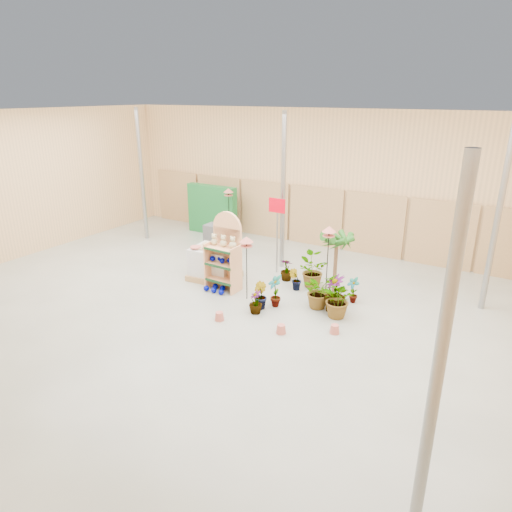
{
  "coord_description": "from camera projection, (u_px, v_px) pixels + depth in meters",
  "views": [
    {
      "loc": [
        5.96,
        -7.92,
        4.95
      ],
      "look_at": [
        0.3,
        1.5,
        1.0
      ],
      "focal_mm": 32.0,
      "sensor_mm": 36.0,
      "label": 1
    }
  ],
  "objects": [
    {
      "name": "potted_plant_2",
      "position": [
        319.0,
        290.0,
        11.02
      ],
      "size": [
        0.95,
        1.0,
        0.87
      ],
      "primitive_type": "imported",
      "rotation": [
        0.0,
        0.0,
        1.13
      ],
      "color": "#1D5315",
      "rests_on": "ground"
    },
    {
      "name": "potted_plant_4",
      "position": [
        353.0,
        290.0,
        11.3
      ],
      "size": [
        0.42,
        0.37,
        0.66
      ],
      "primitive_type": "imported",
      "rotation": [
        0.0,
        0.0,
        5.81
      ],
      "color": "#1D5315",
      "rests_on": "ground"
    },
    {
      "name": "gazing_balls_shelf",
      "position": [
        223.0,
        260.0,
        11.91
      ],
      "size": [
        0.76,
        0.26,
        0.14
      ],
      "color": "#000680",
      "rests_on": "display_shelf"
    },
    {
      "name": "bird_table_front",
      "position": [
        247.0,
        241.0,
        11.09
      ],
      "size": [
        0.34,
        0.34,
        1.66
      ],
      "color": "black",
      "rests_on": "ground"
    },
    {
      "name": "potted_plant_5",
      "position": [
        295.0,
        280.0,
        12.04
      ],
      "size": [
        0.4,
        0.38,
        0.58
      ],
      "primitive_type": "imported",
      "rotation": [
        0.0,
        0.0,
        3.64
      ],
      "color": "#1D5315",
      "rests_on": "ground"
    },
    {
      "name": "potted_plant_3",
      "position": [
        335.0,
        294.0,
        10.78
      ],
      "size": [
        0.73,
        0.73,
        0.93
      ],
      "primitive_type": "imported",
      "rotation": [
        0.0,
        0.0,
        5.41
      ],
      "color": "#1D5315",
      "rests_on": "ground"
    },
    {
      "name": "potted_plant_11",
      "position": [
        287.0,
        270.0,
        12.65
      ],
      "size": [
        0.39,
        0.39,
        0.63
      ],
      "primitive_type": "imported",
      "rotation": [
        0.0,
        0.0,
        3.27
      ],
      "color": "#1D5315",
      "rests_on": "ground"
    },
    {
      "name": "pallet_stack",
      "position": [
        214.0,
        263.0,
        12.71
      ],
      "size": [
        1.37,
        1.18,
        0.95
      ],
      "rotation": [
        0.0,
        0.0,
        0.09
      ],
      "color": "#A07749",
      "rests_on": "ground"
    },
    {
      "name": "potted_plant_0",
      "position": [
        275.0,
        291.0,
        11.07
      ],
      "size": [
        0.52,
        0.51,
        0.82
      ],
      "primitive_type": "imported",
      "rotation": [
        0.0,
        0.0,
        5.56
      ],
      "color": "#1D5315",
      "rests_on": "ground"
    },
    {
      "name": "potted_plant_10",
      "position": [
        339.0,
        300.0,
        10.51
      ],
      "size": [
        0.89,
        0.79,
        0.9
      ],
      "primitive_type": "imported",
      "rotation": [
        0.0,
        0.0,
        6.16
      ],
      "color": "#1D5315",
      "rests_on": "ground"
    },
    {
      "name": "room",
      "position": [
        233.0,
        213.0,
        10.93
      ],
      "size": [
        15.2,
        12.1,
        4.7
      ],
      "color": "gray",
      "rests_on": "ground"
    },
    {
      "name": "potted_plant_7",
      "position": [
        256.0,
        302.0,
        10.75
      ],
      "size": [
        0.45,
        0.45,
        0.57
      ],
      "primitive_type": "imported",
      "rotation": [
        0.0,
        0.0,
        5.57
      ],
      "color": "#1D5315",
      "rests_on": "ground"
    },
    {
      "name": "trellis_stock",
      "position": [
        212.0,
        210.0,
        16.68
      ],
      "size": [
        2.0,
        0.3,
        1.8
      ],
      "primitive_type": "cube",
      "color": "#166227",
      "rests_on": "ground"
    },
    {
      "name": "teddy_bears",
      "position": [
        224.0,
        242.0,
        11.76
      ],
      "size": [
        0.76,
        0.19,
        0.32
      ],
      "color": "tan",
      "rests_on": "display_shelf"
    },
    {
      "name": "potted_plant_1",
      "position": [
        260.0,
        295.0,
        11.0
      ],
      "size": [
        0.46,
        0.43,
        0.66
      ],
      "primitive_type": "imported",
      "rotation": [
        0.0,
        0.0,
        2.65
      ],
      "color": "#1D5315",
      "rests_on": "ground"
    },
    {
      "name": "display_shelf",
      "position": [
        226.0,
        254.0,
        11.97
      ],
      "size": [
        0.88,
        0.57,
        2.08
      ],
      "rotation": [
        0.0,
        0.0,
        -0.03
      ],
      "color": "tan",
      "rests_on": "ground"
    },
    {
      "name": "offer_sign",
      "position": [
        277.0,
        220.0,
        12.77
      ],
      "size": [
        0.5,
        0.08,
        2.2
      ],
      "color": "gray",
      "rests_on": "ground"
    },
    {
      "name": "charcoal_planters",
      "position": [
        214.0,
        239.0,
        14.63
      ],
      "size": [
        0.5,
        0.5,
        1.0
      ],
      "color": "#373737",
      "rests_on": "ground"
    },
    {
      "name": "bird_table_right",
      "position": [
        329.0,
        232.0,
        10.85
      ],
      "size": [
        0.34,
        0.34,
        1.96
      ],
      "color": "black",
      "rests_on": "ground"
    },
    {
      "name": "gazing_balls_floor",
      "position": [
        216.0,
        289.0,
        11.99
      ],
      "size": [
        0.63,
        0.39,
        0.15
      ],
      "color": "#000680",
      "rests_on": "ground"
    },
    {
      "name": "bird_table_back",
      "position": [
        228.0,
        192.0,
        15.54
      ],
      "size": [
        0.34,
        0.34,
        1.88
      ],
      "color": "black",
      "rests_on": "ground"
    },
    {
      "name": "palm",
      "position": [
        337.0,
        239.0,
        11.55
      ],
      "size": [
        0.7,
        0.7,
        1.7
      ],
      "color": "brown",
      "rests_on": "ground"
    },
    {
      "name": "potted_plant_6",
      "position": [
        311.0,
        271.0,
        12.18
      ],
      "size": [
        0.97,
        0.88,
        0.93
      ],
      "primitive_type": "imported",
      "rotation": [
        0.0,
        0.0,
        2.93
      ],
      "color": "#1D5315",
      "rests_on": "ground"
    }
  ]
}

